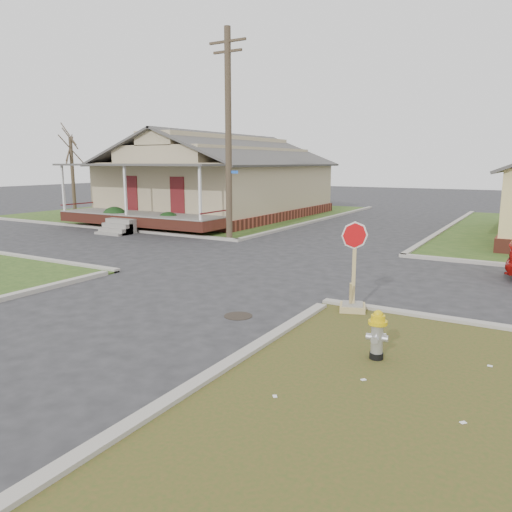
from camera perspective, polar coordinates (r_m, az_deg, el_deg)
The scene contains 11 objects.
ground at distance 12.97m, azimuth -9.13°, elevation -4.75°, with size 120.00×120.00×0.00m, color #272729.
verge_far_left at distance 34.86m, azimuth -6.97°, elevation 4.99°, with size 19.00×19.00×0.05m, color #294719.
curbs at distance 17.01m, azimuth 1.58°, elevation -0.93°, with size 80.00×40.00×0.12m, color #A59F95, non-canonical shape.
manhole at distance 11.33m, azimuth -2.05°, elevation -6.85°, with size 0.64×0.64×0.01m, color black.
corner_house at distance 31.89m, azimuth -4.16°, elevation 8.58°, with size 10.10×15.50×5.30m.
utility_pole at distance 22.21m, azimuth -3.18°, elevation 13.85°, with size 1.80×0.28×9.00m.
tree_far_left at distance 33.82m, azimuth -20.21°, elevation 8.45°, with size 0.22×0.22×4.90m, color #3D2F23.
fire_hydrant at distance 8.95m, azimuth 13.70°, elevation -8.45°, with size 0.33×0.33×0.88m.
stop_sign at distance 11.66m, azimuth 11.03°, elevation -4.04°, with size 0.59×0.57×2.07m.
hedge_left at distance 27.07m, azimuth -15.84°, elevation 4.28°, with size 1.44×1.18×1.10m, color #133413.
hedge_right at distance 25.05m, azimuth -9.98°, elevation 3.93°, with size 1.32×1.08×1.01m, color #133413.
Camera 1 is at (7.99, -9.63, 3.41)m, focal length 35.00 mm.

